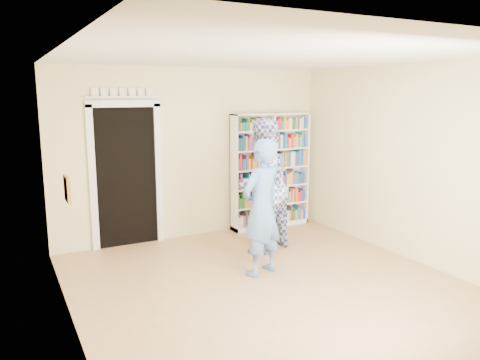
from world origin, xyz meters
The scene contains 11 objects.
floor centered at (0.00, 0.00, 0.00)m, with size 5.00×5.00×0.00m, color #AB7752.
ceiling centered at (0.00, 0.00, 2.70)m, with size 5.00×5.00×0.00m, color white.
wall_back centered at (0.00, 2.50, 1.35)m, with size 4.50×4.50×0.00m, color beige.
wall_left centered at (-2.25, 0.00, 1.35)m, with size 5.00×5.00×0.00m, color beige.
wall_right centered at (2.25, 0.00, 1.35)m, with size 5.00×5.00×0.00m, color beige.
bookshelf centered at (1.35, 2.34, 0.99)m, with size 1.43×0.27×1.97m.
doorway centered at (-1.10, 2.48, 1.18)m, with size 1.10×0.08×2.43m.
wall_art centered at (-2.23, 0.20, 1.40)m, with size 0.03×0.25×0.25m, color brown.
man_blue centered at (0.11, 0.51, 0.88)m, with size 0.64×0.42×1.75m, color #5177B5.
man_plaid centered at (0.59, 1.31, 0.98)m, with size 0.95×0.74×1.96m, color #33429D.
paper_sheet centered at (0.67, 1.11, 1.06)m, with size 0.22×0.01×0.32m, color white.
Camera 1 is at (-2.79, -4.44, 2.31)m, focal length 35.00 mm.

